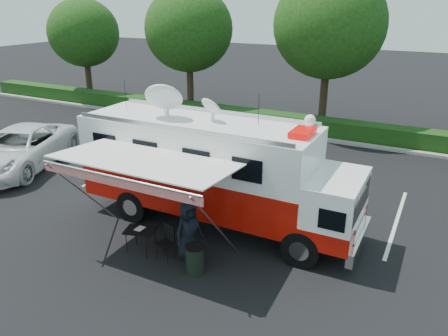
% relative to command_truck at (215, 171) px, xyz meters
% --- Properties ---
extents(ground_plane, '(120.00, 120.00, 0.00)m').
position_rel_command_truck_xyz_m(ground_plane, '(0.08, 0.00, -1.96)').
color(ground_plane, black).
rests_on(ground_plane, ground).
extents(back_border, '(60.00, 6.14, 8.87)m').
position_rel_command_truck_xyz_m(back_border, '(1.23, 12.90, 3.04)').
color(back_border, '#9E998E').
rests_on(back_border, ground_plane).
extents(stall_lines, '(24.12, 5.50, 0.01)m').
position_rel_command_truck_xyz_m(stall_lines, '(-0.42, 3.00, -1.96)').
color(stall_lines, silver).
rests_on(stall_lines, ground_plane).
extents(command_truck, '(9.54, 2.63, 4.59)m').
position_rel_command_truck_xyz_m(command_truck, '(0.00, 0.00, 0.00)').
color(command_truck, black).
rests_on(command_truck, ground_plane).
extents(awning, '(5.21, 2.69, 3.15)m').
position_rel_command_truck_xyz_m(awning, '(-0.85, -2.73, 0.99)').
color(awning, white).
rests_on(awning, ground_plane).
extents(white_suv, '(5.02, 7.18, 1.82)m').
position_rel_command_truck_xyz_m(white_suv, '(-10.47, 0.62, -1.96)').
color(white_suv, silver).
rests_on(white_suv, ground_plane).
extents(person, '(0.89, 1.06, 1.84)m').
position_rel_command_truck_xyz_m(person, '(0.34, -2.26, -1.96)').
color(person, black).
rests_on(person, ground_plane).
extents(folding_table, '(1.05, 0.86, 0.78)m').
position_rel_command_truck_xyz_m(folding_table, '(-1.14, -2.65, -1.24)').
color(folding_table, black).
rests_on(folding_table, ground_plane).
extents(folding_chair, '(0.61, 0.64, 1.02)m').
position_rel_command_truck_xyz_m(folding_chair, '(-0.28, -2.48, -1.36)').
color(folding_chair, black).
rests_on(folding_chair, ground_plane).
extents(trash_bin, '(0.57, 0.57, 0.85)m').
position_rel_command_truck_xyz_m(trash_bin, '(0.87, -2.80, -1.53)').
color(trash_bin, black).
rests_on(trash_bin, ground_plane).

